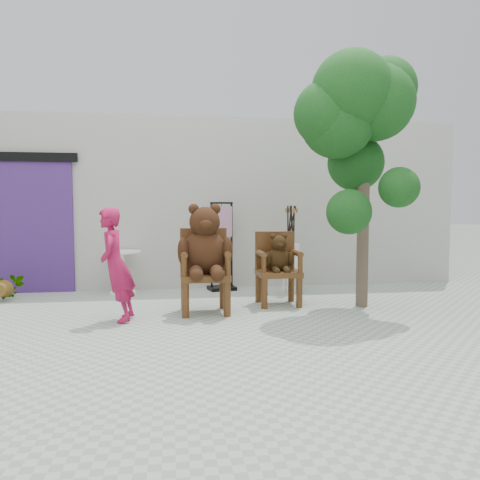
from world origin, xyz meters
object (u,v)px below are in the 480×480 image
Objects in this scene: chair_big at (205,252)px; cafe_table at (123,267)px; chair_small at (278,261)px; person at (116,265)px; display_stand at (222,256)px; stool_bucket at (291,254)px; tree at (357,117)px.

chair_big is 2.09m from cafe_table.
person is at bearing -162.29° from chair_small.
chair_small is at bearing -73.02° from display_stand.
tree is at bearing -70.40° from stool_bucket.
chair_big is 1.39× the size of chair_small.
person is 0.41× the size of tree.
stool_bucket is at bearing 109.60° from tree.
chair_small is 0.30× the size of tree.
stool_bucket is 0.42× the size of tree.
person reaches higher than chair_small.
display_stand is (-0.69, 1.30, -0.05)m from chair_small.
display_stand is at bearing 145.35° from person.
cafe_table is at bearing 174.07° from stool_bucket.
tree is at bearing 96.23° from person.
tree reaches higher than cafe_table.
tree reaches higher than display_stand.
tree is at bearing -28.45° from chair_small.
stool_bucket is 2.54m from tree.
display_stand reaches higher than stool_bucket.
stool_bucket is (1.13, -0.36, 0.06)m from display_stand.
cafe_table is (-0.11, 1.94, -0.27)m from person.
tree is (1.65, -1.82, 2.07)m from display_stand.
person is (-1.13, -0.31, -0.11)m from chair_big.
tree is (2.06, -0.11, 1.83)m from chair_big.
stool_bucket is (2.78, -0.29, 0.20)m from cafe_table.
chair_big is 1.04× the size of person.
chair_small reaches higher than cafe_table.
tree is at bearing -3.16° from chair_big.
chair_small is 2.34m from person.
person is at bearing -164.89° from chair_big.
stool_bucket is (0.44, 0.94, 0.01)m from chair_small.
cafe_table is 4.35m from tree.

